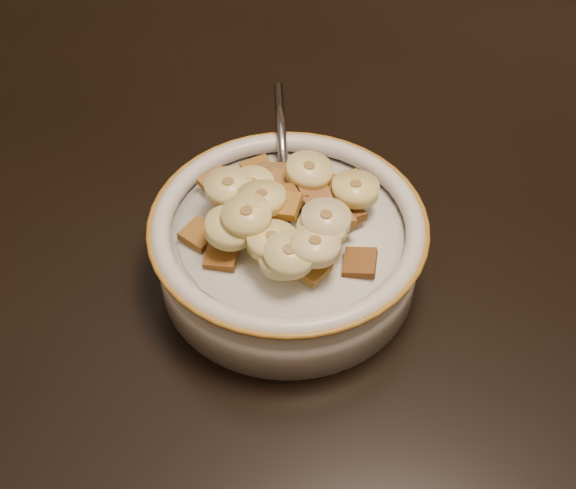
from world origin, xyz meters
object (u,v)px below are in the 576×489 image
(chair, at_px, (385,42))
(spoon, at_px, (286,198))
(cereal_bowl, at_px, (288,253))
(table, at_px, (376,165))

(chair, bearing_deg, spoon, -80.14)
(cereal_bowl, bearing_deg, chair, 96.59)
(cereal_bowl, bearing_deg, table, 79.94)
(spoon, bearing_deg, table, -128.20)
(chair, bearing_deg, table, -75.55)
(chair, height_order, spoon, chair)
(chair, distance_m, cereal_bowl, 0.84)
(table, bearing_deg, spoon, -104.00)
(chair, height_order, cereal_bowl, chair)
(table, bearing_deg, cereal_bowl, -97.50)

